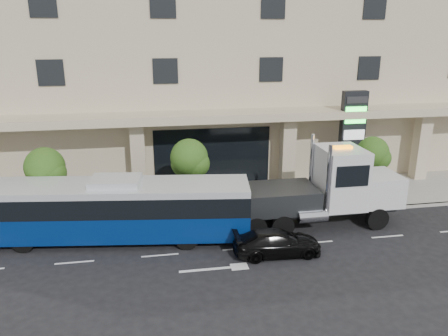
% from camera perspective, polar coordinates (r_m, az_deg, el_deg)
% --- Properties ---
extents(ground, '(120.00, 120.00, 0.00)m').
position_cam_1_polar(ground, '(23.58, 1.38, -8.82)').
color(ground, black).
rests_on(ground, ground).
extents(sidewalk, '(120.00, 6.00, 0.15)m').
position_cam_1_polar(sidewalk, '(28.05, -0.60, -4.23)').
color(sidewalk, gray).
rests_on(sidewalk, ground).
extents(curb, '(120.00, 0.30, 0.15)m').
position_cam_1_polar(curb, '(25.33, 0.50, -6.70)').
color(curb, gray).
rests_on(curb, ground).
extents(convention_center, '(60.00, 17.60, 20.00)m').
position_cam_1_polar(convention_center, '(36.41, -3.40, 16.67)').
color(convention_center, '#B9AC8A').
rests_on(convention_center, ground).
extents(tree_left, '(2.27, 2.20, 4.22)m').
position_cam_1_polar(tree_left, '(26.06, -22.28, -0.21)').
color(tree_left, '#422B19').
rests_on(tree_left, sidewalk).
extents(tree_mid, '(2.28, 2.20, 4.38)m').
position_cam_1_polar(tree_mid, '(25.46, -4.50, 1.02)').
color(tree_mid, '#422B19').
rests_on(tree_mid, sidewalk).
extents(tree_right, '(2.10, 2.00, 4.04)m').
position_cam_1_polar(tree_right, '(28.88, 18.87, 1.64)').
color(tree_right, '#422B19').
rests_on(tree_right, sidewalk).
extents(city_bus, '(13.71, 4.62, 3.41)m').
position_cam_1_polar(city_bus, '(23.10, -13.75, -5.20)').
color(city_bus, black).
rests_on(city_bus, ground).
extents(tow_truck, '(10.83, 2.82, 4.95)m').
position_cam_1_polar(tow_truck, '(24.75, 12.77, -2.84)').
color(tow_truck, '#2D3033').
rests_on(tow_truck, ground).
extents(black_sedan, '(4.34, 1.85, 1.25)m').
position_cam_1_polar(black_sedan, '(21.64, 6.96, -9.64)').
color(black_sedan, black).
rests_on(black_sedan, ground).
extents(signage_pylon, '(1.65, 0.63, 6.59)m').
position_cam_1_polar(signage_pylon, '(30.56, 16.32, 3.59)').
color(signage_pylon, black).
rests_on(signage_pylon, sidewalk).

